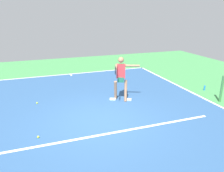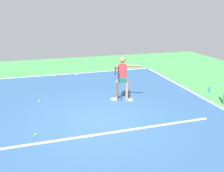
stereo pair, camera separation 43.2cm
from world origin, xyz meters
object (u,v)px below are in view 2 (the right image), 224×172
tennis_ball_near_player (36,135)px  water_bottle (209,90)px  tennis_player (122,76)px  tennis_ball_by_sideline (39,101)px

tennis_ball_near_player → water_bottle: size_ratio=0.30×
tennis_ball_near_player → tennis_player: bearing=-150.3°
water_bottle → tennis_player: bearing=-1.8°
tennis_player → tennis_ball_near_player: 3.86m
tennis_player → tennis_ball_near_player: size_ratio=26.96×
tennis_ball_near_player → tennis_ball_by_sideline: bearing=-91.0°
tennis_ball_by_sideline → water_bottle: 7.30m
tennis_ball_near_player → water_bottle: water_bottle is taller
tennis_player → tennis_ball_by_sideline: 3.43m
tennis_player → water_bottle: 4.15m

